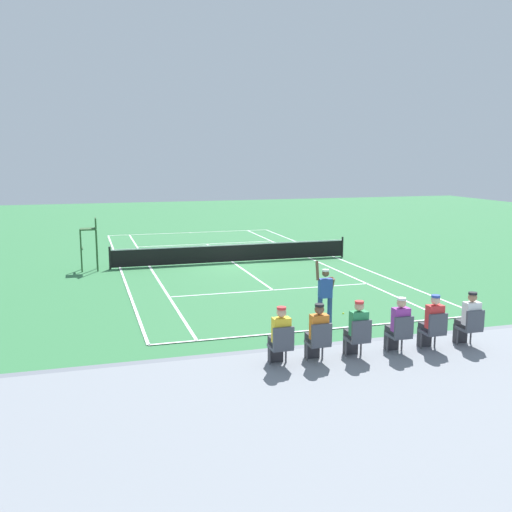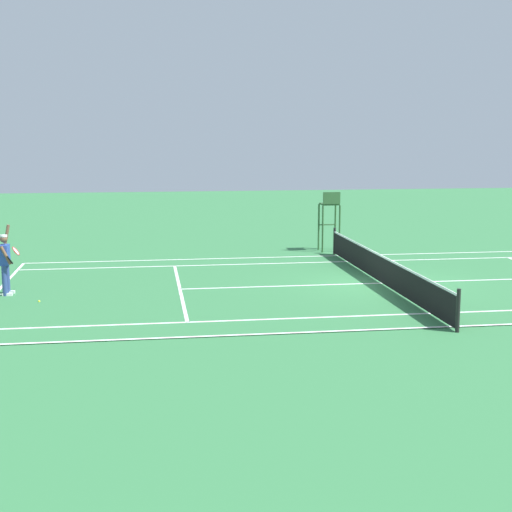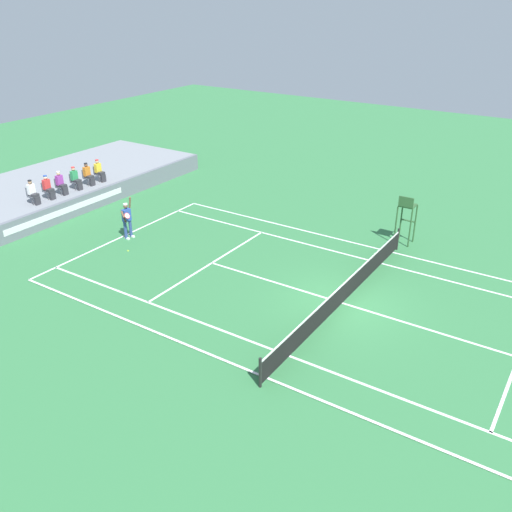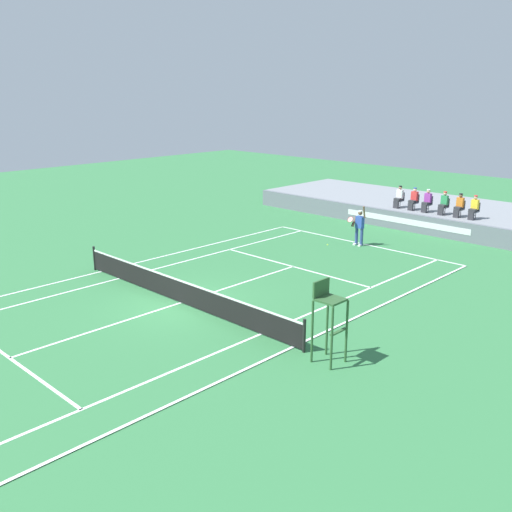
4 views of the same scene
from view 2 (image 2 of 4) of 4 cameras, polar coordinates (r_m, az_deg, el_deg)
ground_plane at (r=24.03m, az=9.56°, el=-2.12°), size 80.00×80.00×0.00m
court at (r=24.03m, az=9.56°, el=-2.10°), size 11.08×23.88×0.03m
net at (r=23.94m, az=9.60°, el=-0.90°), size 11.98×0.10×1.07m
tennis_player at (r=23.05m, az=-18.71°, el=-0.46°), size 0.78×0.62×2.08m
tennis_ball at (r=21.96m, az=-16.34°, el=-3.37°), size 0.07×0.07×0.07m
umpire_chair at (r=30.26m, az=5.69°, el=3.28°), size 0.77×0.77×2.44m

